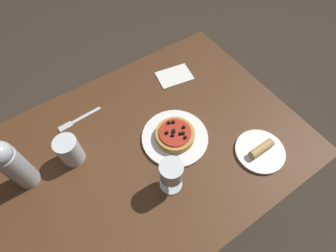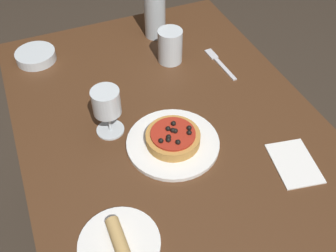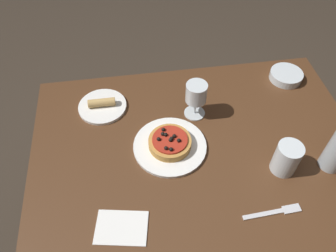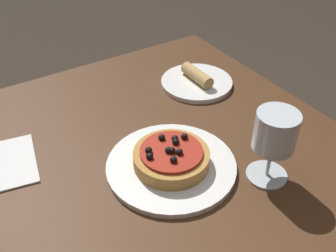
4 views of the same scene
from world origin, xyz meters
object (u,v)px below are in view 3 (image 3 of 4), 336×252
object	(u,v)px
wine_glass	(196,94)
dinner_plate	(170,146)
fork	(276,212)
pizza	(170,142)
dining_table	(197,165)
water_cup	(286,158)
side_plate	(102,106)
side_bowl	(286,76)

from	to	relation	value
wine_glass	dinner_plate	bearing A→B (deg)	-129.24
dinner_plate	fork	bearing A→B (deg)	-45.93
pizza	dinner_plate	bearing A→B (deg)	15.77
dinner_plate	dining_table	bearing A→B (deg)	-14.56
pizza	water_cup	world-z (taller)	water_cup
pizza	fork	xyz separation A→B (m)	(0.28, -0.29, -0.03)
fork	water_cup	bearing A→B (deg)	60.09
water_cup	side_plate	xyz separation A→B (m)	(-0.59, 0.37, -0.05)
side_plate	pizza	bearing A→B (deg)	-44.74
dining_table	fork	bearing A→B (deg)	-55.57
wine_glass	water_cup	bearing A→B (deg)	-49.93
pizza	side_plate	size ratio (longest dim) A/B	0.80
dining_table	side_bowl	world-z (taller)	side_bowl
dinner_plate	pizza	xyz separation A→B (m)	(-0.00, -0.00, 0.02)
dining_table	wine_glass	xyz separation A→B (m)	(0.02, 0.17, 0.20)
water_cup	side_plate	bearing A→B (deg)	147.86
wine_glass	side_bowl	size ratio (longest dim) A/B	1.10
dinner_plate	fork	size ratio (longest dim) A/B	1.39
dining_table	side_plate	size ratio (longest dim) A/B	6.29
wine_glass	water_cup	size ratio (longest dim) A/B	1.27
dining_table	pizza	distance (m)	0.17
water_cup	fork	size ratio (longest dim) A/B	0.63
side_bowl	fork	world-z (taller)	side_bowl
pizza	fork	world-z (taller)	pizza
dining_table	side_bowl	xyz separation A→B (m)	(0.44, 0.31, 0.12)
side_plate	dining_table	bearing A→B (deg)	-37.55
side_bowl	dining_table	bearing A→B (deg)	-144.79
dining_table	dinner_plate	xyz separation A→B (m)	(-0.10, 0.03, 0.11)
water_cup	side_bowl	bearing A→B (deg)	67.21
dining_table	water_cup	world-z (taller)	water_cup
side_bowl	fork	distance (m)	0.63
dining_table	pizza	size ratio (longest dim) A/B	7.83
wine_glass	side_plate	xyz separation A→B (m)	(-0.35, 0.08, -0.09)
pizza	fork	distance (m)	0.41
side_bowl	wine_glass	bearing A→B (deg)	-161.76
fork	side_plate	size ratio (longest dim) A/B	0.99
dinner_plate	side_bowl	size ratio (longest dim) A/B	1.91
dinner_plate	wine_glass	size ratio (longest dim) A/B	1.74
wine_glass	side_plate	distance (m)	0.37
dining_table	water_cup	size ratio (longest dim) A/B	10.05
dining_table	fork	distance (m)	0.34
water_cup	dinner_plate	bearing A→B (deg)	158.39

